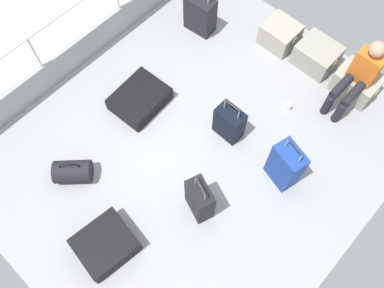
# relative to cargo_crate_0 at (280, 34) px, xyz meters

# --- Properties ---
(ground_plane) EXTENTS (4.40, 5.20, 0.06)m
(ground_plane) POSITION_rel_cargo_crate_0_xyz_m (0.30, -2.10, -0.21)
(ground_plane) COLOR #939699
(gunwale_port) EXTENTS (0.06, 5.20, 0.45)m
(gunwale_port) POSITION_rel_cargo_crate_0_xyz_m (-1.87, -2.10, 0.05)
(gunwale_port) COLOR #939699
(gunwale_port) RESTS_ON ground_plane
(railing_port) EXTENTS (0.04, 4.20, 1.02)m
(railing_port) POSITION_rel_cargo_crate_0_xyz_m (-1.87, -2.10, 0.61)
(railing_port) COLOR silver
(railing_port) RESTS_ON ground_plane
(sea_wake) EXTENTS (12.00, 12.00, 0.01)m
(sea_wake) POSITION_rel_cargo_crate_0_xyz_m (-3.30, -2.10, -0.52)
(sea_wake) COLOR #598C9E
(sea_wake) RESTS_ON ground_plane
(cargo_crate_0) EXTENTS (0.52, 0.45, 0.35)m
(cargo_crate_0) POSITION_rel_cargo_crate_0_xyz_m (0.00, 0.00, 0.00)
(cargo_crate_0) COLOR #9E9989
(cargo_crate_0) RESTS_ON ground_plane
(cargo_crate_1) EXTENTS (0.59, 0.48, 0.36)m
(cargo_crate_1) POSITION_rel_cargo_crate_0_xyz_m (0.62, 0.06, 0.00)
(cargo_crate_1) COLOR gray
(cargo_crate_1) RESTS_ON ground_plane
(cargo_crate_2) EXTENTS (0.60, 0.43, 0.37)m
(cargo_crate_2) POSITION_rel_cargo_crate_0_xyz_m (1.29, 0.04, 0.01)
(cargo_crate_2) COLOR #9E9989
(cargo_crate_2) RESTS_ON ground_plane
(passenger_seated) EXTENTS (0.34, 0.66, 1.07)m
(passenger_seated) POSITION_rel_cargo_crate_0_xyz_m (1.29, -0.14, 0.38)
(passenger_seated) COLOR orange
(passenger_seated) RESTS_ON ground_plane
(suitcase_0) EXTENTS (0.65, 0.70, 0.25)m
(suitcase_0) POSITION_rel_cargo_crate_0_xyz_m (0.40, -3.79, -0.05)
(suitcase_0) COLOR black
(suitcase_0) RESTS_ON ground_plane
(suitcase_1) EXTENTS (0.44, 0.34, 0.89)m
(suitcase_1) POSITION_rel_cargo_crate_0_xyz_m (1.34, -1.68, 0.18)
(suitcase_1) COLOR navy
(suitcase_1) RESTS_ON ground_plane
(suitcase_2) EXTENTS (0.45, 0.30, 0.81)m
(suitcase_2) POSITION_rel_cargo_crate_0_xyz_m (-1.04, -0.60, 0.12)
(suitcase_2) COLOR black
(suitcase_2) RESTS_ON ground_plane
(suitcase_3) EXTENTS (0.63, 0.77, 0.22)m
(suitcase_3) POSITION_rel_cargo_crate_0_xyz_m (-0.74, -2.14, -0.07)
(suitcase_3) COLOR black
(suitcase_3) RESTS_ON ground_plane
(suitcase_4) EXTENTS (0.42, 0.32, 0.79)m
(suitcase_4) POSITION_rel_cargo_crate_0_xyz_m (0.87, -2.69, 0.14)
(suitcase_4) COLOR black
(suitcase_4) RESTS_ON ground_plane
(suitcase_5) EXTENTS (0.37, 0.24, 0.71)m
(suitcase_5) POSITION_rel_cargo_crate_0_xyz_m (0.44, -1.66, 0.08)
(suitcase_5) COLOR black
(suitcase_5) RESTS_ON ground_plane
(duffel_bag) EXTENTS (0.53, 0.53, 0.42)m
(duffel_bag) POSITION_rel_cargo_crate_0_xyz_m (-0.56, -3.46, -0.03)
(duffel_bag) COLOR black
(duffel_bag) RESTS_ON ground_plane
(paper_cup) EXTENTS (0.08, 0.08, 0.10)m
(paper_cup) POSITION_rel_cargo_crate_0_xyz_m (0.81, -0.81, -0.13)
(paper_cup) COLOR white
(paper_cup) RESTS_ON ground_plane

